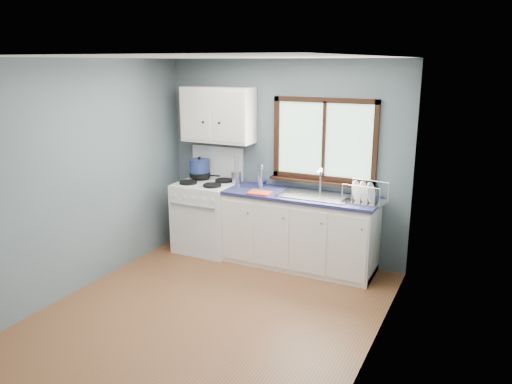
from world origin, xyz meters
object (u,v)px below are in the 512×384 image
at_px(gas_range, 207,214).
at_px(dish_rack, 364,197).
at_px(sink, 314,201).
at_px(skillet, 200,175).
at_px(utensil_crock, 236,177).
at_px(base_cabinets, 299,234).
at_px(stockpot, 199,168).
at_px(thermos, 260,176).

distance_m(gas_range, dish_rack, 2.13).
height_order(sink, skillet, sink).
xyz_separation_m(utensil_crock, dish_rack, (1.71, -0.12, -0.02)).
height_order(base_cabinets, stockpot, stockpot).
bearing_deg(thermos, sink, -6.98).
distance_m(gas_range, skillet, 0.54).
height_order(base_cabinets, thermos, thermos).
xyz_separation_m(gas_range, utensil_crock, (0.37, 0.14, 0.51)).
xyz_separation_m(sink, stockpot, (-1.68, 0.13, 0.22)).
relative_size(sink, thermos, 2.86).
bearing_deg(stockpot, gas_range, -36.92).
xyz_separation_m(gas_range, stockpot, (-0.20, 0.15, 0.59)).
relative_size(sink, skillet, 1.91).
relative_size(skillet, dish_rack, 0.91).
height_order(thermos, dish_rack, thermos).
xyz_separation_m(gas_range, thermos, (0.73, 0.11, 0.57)).
height_order(gas_range, skillet, gas_range).
xyz_separation_m(gas_range, skillet, (-0.17, 0.12, 0.49)).
bearing_deg(sink, utensil_crock, 173.77).
bearing_deg(thermos, gas_range, -171.32).
bearing_deg(skillet, dish_rack, -15.34).
bearing_deg(skillet, sink, -16.26).
height_order(skillet, dish_rack, dish_rack).
bearing_deg(gas_range, thermos, 8.68).
height_order(sink, dish_rack, sink).
distance_m(gas_range, base_cabinets, 1.31).
distance_m(utensil_crock, thermos, 0.37).
relative_size(skillet, thermos, 1.50).
height_order(base_cabinets, skillet, skillet).
distance_m(stockpot, utensil_crock, 0.57).
relative_size(gas_range, thermos, 4.64).
xyz_separation_m(sink, dish_rack, (0.59, -0.00, 0.12)).
bearing_deg(dish_rack, utensil_crock, -178.95).
relative_size(gas_range, dish_rack, 2.82).
relative_size(gas_range, skillet, 3.10).
distance_m(base_cabinets, stockpot, 1.65).
height_order(base_cabinets, sink, sink).
xyz_separation_m(skillet, thermos, (0.90, -0.01, 0.08)).
relative_size(utensil_crock, dish_rack, 0.85).
relative_size(thermos, dish_rack, 0.61).
height_order(gas_range, thermos, gas_range).
height_order(base_cabinets, utensil_crock, utensil_crock).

